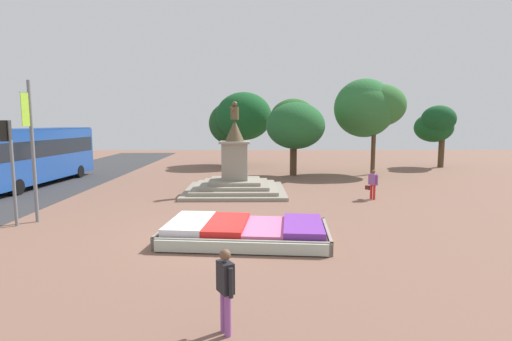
{
  "coord_description": "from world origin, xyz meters",
  "views": [
    {
      "loc": [
        1.45,
        -13.66,
        4.04
      ],
      "look_at": [
        1.71,
        5.13,
        1.76
      ],
      "focal_mm": 28.0,
      "sensor_mm": 36.0,
      "label": 1
    }
  ],
  "objects": [
    {
      "name": "statue_monument",
      "position": [
        0.55,
        9.16,
        0.91
      ],
      "size": [
        5.7,
        5.7,
        5.21
      ],
      "color": "gray",
      "rests_on": "ground_plane"
    },
    {
      "name": "park_tree_behind_statue",
      "position": [
        4.74,
        16.16,
        3.91
      ],
      "size": [
        4.3,
        5.2,
        5.81
      ],
      "color": "#4C3823",
      "rests_on": "ground_plane"
    },
    {
      "name": "city_bus",
      "position": [
        -12.48,
        11.7,
        2.08
      ],
      "size": [
        3.27,
        11.92,
        3.64
      ],
      "color": "#1E4799",
      "rests_on": "ground_plane"
    },
    {
      "name": "pedestrian_near_planter",
      "position": [
        0.97,
        -6.43,
        0.97
      ],
      "size": [
        0.38,
        0.51,
        1.68
      ],
      "color": "#8C4C99",
      "rests_on": "ground_plane"
    },
    {
      "name": "park_tree_far_left",
      "position": [
        0.36,
        23.49,
        4.31
      ],
      "size": [
        5.88,
        5.83,
        6.73
      ],
      "color": "#4C3823",
      "rests_on": "ground_plane"
    },
    {
      "name": "pedestrian_with_handbag",
      "position": [
        7.86,
        6.92,
        0.88
      ],
      "size": [
        0.54,
        0.6,
        1.57
      ],
      "color": "red",
      "rests_on": "ground_plane"
    },
    {
      "name": "park_tree_far_right",
      "position": [
        17.95,
        21.84,
        3.8
      ],
      "size": [
        3.37,
        3.91,
        5.49
      ],
      "color": "#4C3823",
      "rests_on": "ground_plane"
    },
    {
      "name": "banner_pole",
      "position": [
        -7.25,
        2.33,
        3.02
      ],
      "size": [
        0.14,
        0.7,
        5.68
      ],
      "color": "slate",
      "rests_on": "ground_plane"
    },
    {
      "name": "park_tree_street_side",
      "position": [
        10.49,
        17.25,
        5.11
      ],
      "size": [
        5.32,
        4.99,
        7.37
      ],
      "color": "#4C3823",
      "rests_on": "ground_plane"
    },
    {
      "name": "traffic_light_mid_block",
      "position": [
        -7.82,
        1.72,
        2.86
      ],
      "size": [
        0.41,
        0.28,
        4.11
      ],
      "color": "slate",
      "rests_on": "ground_plane"
    },
    {
      "name": "flower_planter",
      "position": [
        1.24,
        -0.28,
        0.29
      ],
      "size": [
        5.94,
        3.79,
        0.65
      ],
      "color": "#38281C",
      "rests_on": "ground_plane"
    },
    {
      "name": "ground_plane",
      "position": [
        0.0,
        0.0,
        0.0
      ],
      "size": [
        88.85,
        88.85,
        0.0
      ],
      "primitive_type": "plane",
      "color": "brown"
    }
  ]
}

